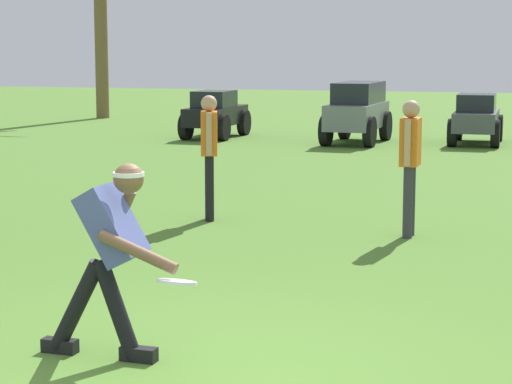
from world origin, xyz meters
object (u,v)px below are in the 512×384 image
at_px(teammate_deep, 209,145).
at_px(parked_car_slot_a, 215,113).
at_px(frisbee_thrower, 111,249).
at_px(parked_car_slot_b, 357,110).
at_px(frisbee_in_flight, 177,282).
at_px(teammate_near_sideline, 410,155).
at_px(parked_car_slot_c, 476,118).

bearing_deg(teammate_deep, parked_car_slot_a, 107.43).
distance_m(frisbee_thrower, parked_car_slot_a, 16.59).
bearing_deg(parked_car_slot_a, parked_car_slot_b, -5.94).
height_order(frisbee_in_flight, teammate_near_sideline, teammate_near_sideline).
bearing_deg(teammate_deep, parked_car_slot_c, 75.93).
bearing_deg(teammate_near_sideline, frisbee_in_flight, -99.63).
bearing_deg(parked_car_slot_a, teammate_deep, -72.57).
height_order(parked_car_slot_a, parked_car_slot_c, same).
bearing_deg(frisbee_thrower, parked_car_slot_c, 84.34).
bearing_deg(teammate_near_sideline, teammate_deep, 170.58).
distance_m(teammate_near_sideline, parked_car_slot_a, 12.43).
xyz_separation_m(frisbee_in_flight, parked_car_slot_c, (1.03, 16.33, -0.08)).
distance_m(teammate_deep, parked_car_slot_b, 10.19).
bearing_deg(parked_car_slot_c, parked_car_slot_b, -169.74).
bearing_deg(parked_car_slot_c, parked_car_slot_a, -178.97).
distance_m(frisbee_thrower, teammate_deep, 5.56).
xyz_separation_m(teammate_near_sideline, parked_car_slot_c, (0.14, 11.07, -0.38)).
height_order(frisbee_in_flight, parked_car_slot_b, parked_car_slot_b).
height_order(frisbee_thrower, teammate_near_sideline, teammate_near_sideline).
distance_m(teammate_near_sideline, parked_car_slot_c, 11.07).
bearing_deg(parked_car_slot_c, frisbee_thrower, -95.66).
distance_m(frisbee_in_flight, parked_car_slot_b, 15.94).
distance_m(frisbee_in_flight, teammate_deep, 5.93).
height_order(frisbee_thrower, teammate_deep, teammate_deep).
height_order(teammate_near_sideline, teammate_deep, same).
height_order(teammate_deep, parked_car_slot_c, teammate_deep).
distance_m(frisbee_thrower, parked_car_slot_b, 15.67).
bearing_deg(parked_car_slot_a, frisbee_thrower, -74.68).
bearing_deg(parked_car_slot_c, frisbee_in_flight, -93.61).
xyz_separation_m(frisbee_thrower, teammate_deep, (-1.07, 5.46, 0.15)).
distance_m(parked_car_slot_a, parked_car_slot_b, 3.44).
relative_size(frisbee_thrower, parked_car_slot_a, 0.62).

